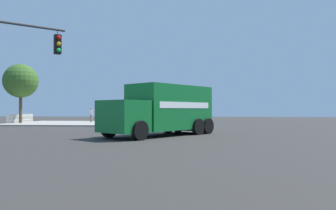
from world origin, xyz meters
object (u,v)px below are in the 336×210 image
(pedestrian_near_corner, at_px, (91,114))
(shade_tree_near, at_px, (21,81))
(traffic_light_primary, at_px, (9,61))
(pickup_maroon, at_px, (138,118))
(delivery_truck, at_px, (163,110))

(pedestrian_near_corner, distance_m, shade_tree_near, 8.28)
(traffic_light_primary, xyz_separation_m, pickup_maroon, (-19.35, 2.20, -3.03))
(traffic_light_primary, height_order, pickup_maroon, traffic_light_primary)
(delivery_truck, bearing_deg, pickup_maroon, -163.01)
(traffic_light_primary, bearing_deg, delivery_truck, 131.11)
(delivery_truck, distance_m, pickup_maroon, 14.41)
(pedestrian_near_corner, bearing_deg, traffic_light_primary, 9.79)
(delivery_truck, relative_size, pickup_maroon, 1.41)
(pickup_maroon, bearing_deg, pedestrian_near_corner, -120.02)
(traffic_light_primary, relative_size, pickup_maroon, 1.07)
(traffic_light_primary, bearing_deg, shade_tree_near, -151.44)
(pickup_maroon, xyz_separation_m, shade_tree_near, (0.07, -12.69, 3.90))
(traffic_light_primary, height_order, pedestrian_near_corner, traffic_light_primary)
(delivery_truck, relative_size, pedestrian_near_corner, 4.57)
(shade_tree_near, bearing_deg, traffic_light_primary, 28.56)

